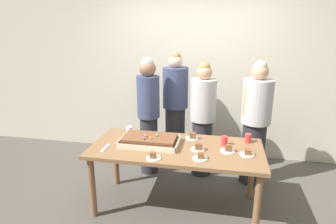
{
  "coord_description": "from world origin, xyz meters",
  "views": [
    {
      "loc": [
        0.48,
        -2.87,
        2.04
      ],
      "look_at": [
        -0.12,
        0.15,
        1.1
      ],
      "focal_mm": 30.71,
      "sensor_mm": 36.0,
      "label": 1
    }
  ],
  "objects_px": {
    "party_table": "(176,154)",
    "cake_server_utensil": "(105,148)",
    "sheet_cake": "(150,140)",
    "person_serving_front": "(149,114)",
    "plated_slice_far_left": "(192,137)",
    "drink_cup_middle": "(224,141)",
    "person_green_shirt_behind": "(203,119)",
    "plated_slice_near_left": "(198,148)",
    "plated_slice_near_right": "(153,157)",
    "plated_slice_far_right": "(248,153)",
    "person_far_right_suit": "(175,109)",
    "drink_cup_nearest": "(129,130)",
    "plated_slice_center_back": "(228,149)",
    "plated_slice_center_front": "(201,157)",
    "person_striped_tie_right": "(255,123)",
    "drink_cup_far_end": "(248,138)"
  },
  "relations": [
    {
      "from": "party_table",
      "to": "cake_server_utensil",
      "type": "distance_m",
      "value": 0.78
    },
    {
      "from": "sheet_cake",
      "to": "person_serving_front",
      "type": "relative_size",
      "value": 0.4
    },
    {
      "from": "plated_slice_far_left",
      "to": "drink_cup_middle",
      "type": "bearing_deg",
      "value": -15.97
    },
    {
      "from": "drink_cup_middle",
      "to": "person_green_shirt_behind",
      "type": "distance_m",
      "value": 0.75
    },
    {
      "from": "plated_slice_far_left",
      "to": "plated_slice_near_left",
      "type": "bearing_deg",
      "value": -71.96
    },
    {
      "from": "plated_slice_near_right",
      "to": "person_serving_front",
      "type": "relative_size",
      "value": 0.09
    },
    {
      "from": "plated_slice_far_right",
      "to": "cake_server_utensil",
      "type": "relative_size",
      "value": 0.75
    },
    {
      "from": "person_serving_front",
      "to": "person_far_right_suit",
      "type": "relative_size",
      "value": 0.98
    },
    {
      "from": "drink_cup_nearest",
      "to": "person_far_right_suit",
      "type": "distance_m",
      "value": 0.95
    },
    {
      "from": "plated_slice_center_back",
      "to": "party_table",
      "type": "bearing_deg",
      "value": 178.56
    },
    {
      "from": "drink_cup_nearest",
      "to": "person_serving_front",
      "type": "bearing_deg",
      "value": 77.19
    },
    {
      "from": "drink_cup_middle",
      "to": "person_serving_front",
      "type": "distance_m",
      "value": 1.19
    },
    {
      "from": "party_table",
      "to": "plated_slice_far_right",
      "type": "relative_size",
      "value": 12.51
    },
    {
      "from": "cake_server_utensil",
      "to": "person_serving_front",
      "type": "height_order",
      "value": "person_serving_front"
    },
    {
      "from": "person_green_shirt_behind",
      "to": "person_serving_front",
      "type": "bearing_deg",
      "value": -50.49
    },
    {
      "from": "plated_slice_far_left",
      "to": "drink_cup_nearest",
      "type": "relative_size",
      "value": 1.5
    },
    {
      "from": "sheet_cake",
      "to": "drink_cup_middle",
      "type": "bearing_deg",
      "value": 10.07
    },
    {
      "from": "plated_slice_near_right",
      "to": "person_green_shirt_behind",
      "type": "relative_size",
      "value": 0.09
    },
    {
      "from": "plated_slice_center_front",
      "to": "person_green_shirt_behind",
      "type": "bearing_deg",
      "value": 93.63
    },
    {
      "from": "person_striped_tie_right",
      "to": "sheet_cake",
      "type": "bearing_deg",
      "value": 0.01
    },
    {
      "from": "sheet_cake",
      "to": "drink_cup_far_end",
      "type": "bearing_deg",
      "value": 14.14
    },
    {
      "from": "person_far_right_suit",
      "to": "plated_slice_far_right",
      "type": "bearing_deg",
      "value": 44.49
    },
    {
      "from": "drink_cup_nearest",
      "to": "drink_cup_middle",
      "type": "height_order",
      "value": "same"
    },
    {
      "from": "plated_slice_far_left",
      "to": "drink_cup_nearest",
      "type": "xyz_separation_m",
      "value": [
        -0.77,
        -0.0,
        0.02
      ]
    },
    {
      "from": "drink_cup_far_end",
      "to": "person_serving_front",
      "type": "height_order",
      "value": "person_serving_front"
    },
    {
      "from": "plated_slice_far_right",
      "to": "cake_server_utensil",
      "type": "xyz_separation_m",
      "value": [
        -1.5,
        -0.13,
        -0.02
      ]
    },
    {
      "from": "plated_slice_near_right",
      "to": "plated_slice_far_left",
      "type": "relative_size",
      "value": 1.0
    },
    {
      "from": "plated_slice_far_right",
      "to": "plated_slice_center_front",
      "type": "height_order",
      "value": "plated_slice_center_front"
    },
    {
      "from": "plated_slice_far_left",
      "to": "plated_slice_center_front",
      "type": "xyz_separation_m",
      "value": [
        0.14,
        -0.51,
        -0.01
      ]
    },
    {
      "from": "plated_slice_far_right",
      "to": "person_striped_tie_right",
      "type": "xyz_separation_m",
      "value": [
        0.14,
        0.81,
        0.06
      ]
    },
    {
      "from": "person_striped_tie_right",
      "to": "plated_slice_center_front",
      "type": "bearing_deg",
      "value": 27.09
    },
    {
      "from": "drink_cup_nearest",
      "to": "person_striped_tie_right",
      "type": "distance_m",
      "value": 1.6
    },
    {
      "from": "plated_slice_center_front",
      "to": "cake_server_utensil",
      "type": "xyz_separation_m",
      "value": [
        -1.04,
        0.06,
        -0.02
      ]
    },
    {
      "from": "plated_slice_far_left",
      "to": "drink_cup_far_end",
      "type": "relative_size",
      "value": 1.5
    },
    {
      "from": "plated_slice_center_back",
      "to": "person_striped_tie_right",
      "type": "bearing_deg",
      "value": 66.25
    },
    {
      "from": "party_table",
      "to": "person_green_shirt_behind",
      "type": "distance_m",
      "value": 0.89
    },
    {
      "from": "plated_slice_center_back",
      "to": "person_far_right_suit",
      "type": "bearing_deg",
      "value": 124.07
    },
    {
      "from": "drink_cup_nearest",
      "to": "drink_cup_far_end",
      "type": "distance_m",
      "value": 1.4
    },
    {
      "from": "plated_slice_far_left",
      "to": "cake_server_utensil",
      "type": "distance_m",
      "value": 1.0
    },
    {
      "from": "sheet_cake",
      "to": "plated_slice_center_front",
      "type": "distance_m",
      "value": 0.65
    },
    {
      "from": "person_striped_tie_right",
      "to": "plated_slice_far_left",
      "type": "bearing_deg",
      "value": 1.45
    },
    {
      "from": "plated_slice_near_right",
      "to": "person_far_right_suit",
      "type": "height_order",
      "value": "person_far_right_suit"
    },
    {
      "from": "drink_cup_middle",
      "to": "cake_server_utensil",
      "type": "height_order",
      "value": "drink_cup_middle"
    },
    {
      "from": "sheet_cake",
      "to": "plated_slice_center_back",
      "type": "xyz_separation_m",
      "value": [
        0.86,
        -0.03,
        -0.02
      ]
    },
    {
      "from": "plated_slice_far_left",
      "to": "person_far_right_suit",
      "type": "distance_m",
      "value": 0.92
    },
    {
      "from": "person_green_shirt_behind",
      "to": "plated_slice_far_right",
      "type": "bearing_deg",
      "value": 62.86
    },
    {
      "from": "plated_slice_near_right",
      "to": "plated_slice_center_back",
      "type": "xyz_separation_m",
      "value": [
        0.73,
        0.31,
        0.01
      ]
    },
    {
      "from": "plated_slice_near_right",
      "to": "person_green_shirt_behind",
      "type": "height_order",
      "value": "person_green_shirt_behind"
    },
    {
      "from": "person_serving_front",
      "to": "person_far_right_suit",
      "type": "xyz_separation_m",
      "value": [
        0.31,
        0.36,
        -0.01
      ]
    },
    {
      "from": "plated_slice_near_left",
      "to": "plated_slice_far_right",
      "type": "relative_size",
      "value": 1.0
    }
  ]
}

